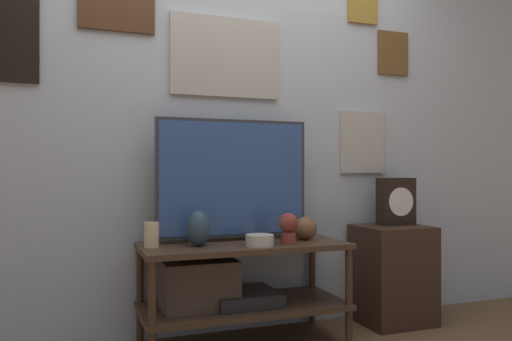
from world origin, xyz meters
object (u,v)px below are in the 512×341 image
(television, at_px, (233,178))
(vase_round_glass, at_px, (305,228))
(mantel_clock, at_px, (396,201))
(candle_jar, at_px, (152,235))
(decorative_bust, at_px, (288,227))
(vase_wide_bowl, at_px, (260,240))
(vase_urn_stoneware, at_px, (198,228))

(television, height_order, vase_round_glass, television)
(vase_round_glass, xyz_separation_m, mantel_clock, (0.70, 0.11, 0.13))
(candle_jar, relative_size, decorative_bust, 0.77)
(television, distance_m, decorative_bust, 0.42)
(vase_wide_bowl, distance_m, candle_jar, 0.57)
(decorative_bust, bearing_deg, mantel_clock, 14.36)
(decorative_bust, height_order, mantel_clock, mantel_clock)
(candle_jar, relative_size, mantel_clock, 0.43)
(television, relative_size, decorative_bust, 5.25)
(candle_jar, bearing_deg, mantel_clock, 2.94)
(television, height_order, decorative_bust, television)
(vase_urn_stoneware, distance_m, decorative_bust, 0.49)
(vase_round_glass, distance_m, vase_urn_stoneware, 0.64)
(television, relative_size, vase_round_glass, 6.61)
(vase_round_glass, xyz_separation_m, decorative_bust, (-0.16, -0.11, 0.03))
(vase_round_glass, height_order, candle_jar, vase_round_glass)
(vase_urn_stoneware, bearing_deg, candle_jar, 168.00)
(decorative_bust, relative_size, mantel_clock, 0.56)
(vase_wide_bowl, xyz_separation_m, mantel_clock, (1.04, 0.24, 0.17))
(mantel_clock, bearing_deg, vase_round_glass, -171.22)
(vase_urn_stoneware, distance_m, mantel_clock, 1.35)
(vase_round_glass, xyz_separation_m, vase_urn_stoneware, (-0.64, -0.02, 0.03))
(vase_wide_bowl, xyz_separation_m, decorative_bust, (0.18, 0.02, 0.06))
(candle_jar, distance_m, mantel_clock, 1.59)
(vase_round_glass, height_order, mantel_clock, mantel_clock)
(vase_round_glass, relative_size, decorative_bust, 0.79)
(television, bearing_deg, vase_urn_stoneware, -149.67)
(vase_round_glass, distance_m, candle_jar, 0.87)
(mantel_clock, bearing_deg, vase_wide_bowl, -166.88)
(vase_wide_bowl, xyz_separation_m, candle_jar, (-0.54, 0.16, 0.03))
(vase_round_glass, distance_m, decorative_bust, 0.19)
(candle_jar, bearing_deg, vase_round_glass, -1.82)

